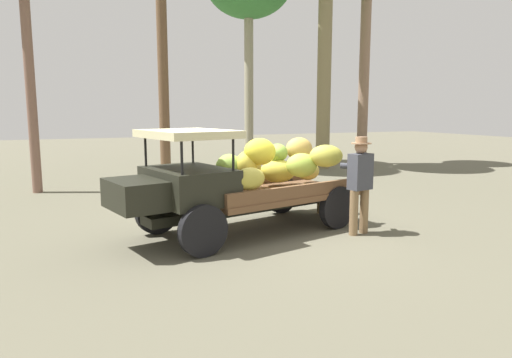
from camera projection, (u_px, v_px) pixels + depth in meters
name	position (u px, v px, depth m)	size (l,w,h in m)	color
ground_plane	(256.00, 229.00, 8.42)	(60.00, 60.00, 0.00)	#615D4B
truck	(235.00, 182.00, 8.01)	(4.65, 2.57, 1.83)	black
farmer	(360.00, 179.00, 7.93)	(0.53, 0.49, 1.69)	olive
wooden_crate	(333.00, 201.00, 9.61)	(0.50, 0.46, 0.52)	olive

